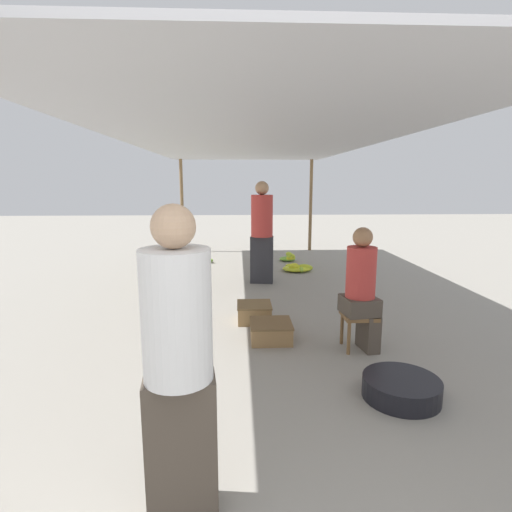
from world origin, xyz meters
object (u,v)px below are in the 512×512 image
Objects in this scene: banana_pile_left_0 at (183,284)px; shopper_walking_mid at (262,231)px; banana_pile_left_3 at (198,253)px; crate_mid at (254,312)px; vendor_seated at (362,288)px; banana_pile_left_1 at (192,274)px; stool at (359,320)px; vendor_foreground at (178,361)px; basin_black at (401,388)px; banana_pile_right_0 at (289,257)px; crate_near at (271,331)px; banana_pile_right_1 at (298,268)px; banana_pile_left_2 at (201,259)px.

banana_pile_left_0 is 0.31× the size of shopper_walking_mid.
crate_mid reaches higher than banana_pile_left_3.
crate_mid is (1.10, -1.62, 0.03)m from banana_pile_left_0.
vendor_seated is 1.50m from crate_mid.
banana_pile_left_3 is at bearing 111.97° from vendor_seated.
crate_mid reaches higher than banana_pile_left_1.
banana_pile_left_1 is 1.18× the size of crate_mid.
banana_pile_left_1 is at bearing 84.64° from banana_pile_left_0.
stool is 3.87m from banana_pile_left_1.
shopper_walking_mid reaches higher than stool.
crate_mid is at bearing -55.67° from banana_pile_left_0.
vendor_foreground is 2.07m from basin_black.
vendor_foreground is at bearing -101.93° from banana_pile_right_0.
crate_near is at bearing 162.85° from stool.
banana_pile_right_1 reaches higher than basin_black.
banana_pile_left_3 is at bearing 104.08° from crate_near.
banana_pile_left_2 is (-0.51, 6.73, -0.76)m from vendor_foreground.
banana_pile_right_1 is at bearing 76.74° from crate_near.
shopper_walking_mid is (-0.77, -0.88, 0.85)m from banana_pile_right_1.
banana_pile_right_0 is at bearing 80.17° from crate_near.
banana_pile_left_0 is (-2.22, 3.50, -0.01)m from basin_black.
crate_near is (-0.91, 0.28, -0.56)m from vendor_seated.
banana_pile_right_1 is at bearing 49.06° from shopper_walking_mid.
banana_pile_right_0 is at bearing 37.31° from banana_pile_left_1.
vendor_seated is 1.10m from crate_near.
banana_pile_left_2 is at bearing 113.86° from vendor_seated.
banana_pile_left_2 is 3.93m from crate_mid.
vendor_foreground reaches higher than crate_near.
banana_pile_left_1 is 2.57m from crate_mid.
vendor_foreground is 3.06× the size of banana_pile_left_0.
crate_mid is at bearing -66.25° from banana_pile_left_1.
banana_pile_left_1 is 2.26m from banana_pile_left_3.
vendor_foreground reaches higher than vendor_seated.
crate_near is 2.71m from shopper_walking_mid.
banana_pile_left_2 is 1.95m from banana_pile_right_0.
crate_mid is 2.13m from shopper_walking_mid.
banana_pile_left_3 is 2.22m from banana_pile_right_0.
stool is at bearing -66.31° from banana_pile_left_2.
crate_mid is at bearing 139.47° from stool.
banana_pile_right_1 is 1.42× the size of crate_mid.
banana_pile_right_0 is (1.43, 6.78, -0.76)m from vendor_foreground.
vendor_seated is (1.57, 2.03, -0.18)m from vendor_foreground.
stool is at bearing -68.18° from banana_pile_left_3.
banana_pile_left_2 is at bearing 123.73° from shopper_walking_mid.
vendor_foreground is 4.12× the size of banana_pile_right_0.
banana_pile_left_2 is at bearing 104.89° from crate_mid.
banana_pile_left_1 is at bearing 113.75° from crate_mid.
banana_pile_right_1 is at bearing 91.12° from stool.
banana_pile_left_1 is 2.07m from banana_pile_right_1.
crate_near is 0.64m from crate_mid.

